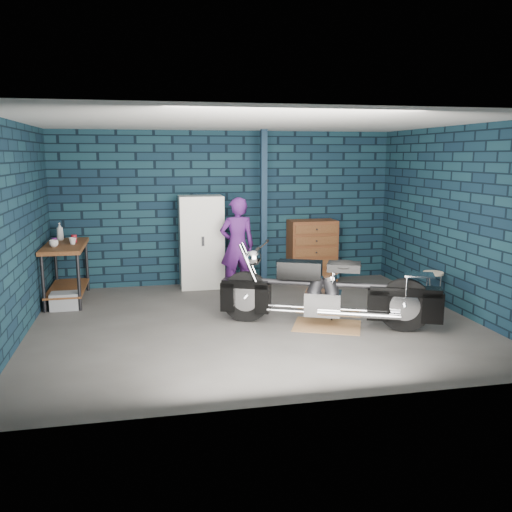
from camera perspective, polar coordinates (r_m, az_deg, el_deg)
The scene contains 16 objects.
ground at distance 7.52m, azimuth -0.07°, elevation -7.05°, with size 6.00×6.00×0.00m, color #4F4C4A.
room_walls at distance 7.72m, azimuth -0.92°, elevation 7.79°, with size 6.02×5.01×2.71m.
support_post at distance 9.24m, azimuth 0.82°, elevation 4.80°, with size 0.10×0.10×2.70m, color #102234.
workbench at distance 9.04m, azimuth -19.32°, elevation -1.66°, with size 0.60×1.40×0.91m, color brown.
drip_mat at distance 7.45m, azimuth 7.50°, elevation -7.30°, with size 0.89×0.67×0.01m, color olive.
motorcycle at distance 7.30m, azimuth 7.60°, elevation -3.19°, with size 2.51×0.68×1.11m, color black, non-canonical shape.
person at distance 8.94m, azimuth -1.98°, elevation 1.07°, with size 0.59×0.39×1.61m, color #541D70.
storage_bin at distance 8.63m, azimuth -19.47°, elevation -4.48°, with size 0.41×0.29×0.25m, color gray.
locker at distance 9.42m, azimuth -5.77°, elevation 1.48°, with size 0.75×0.53×1.60m, color silver.
tool_chest at distance 9.87m, azimuth 5.94°, elevation 0.50°, with size 0.85×0.47×1.13m, color brown.
shop_stool at distance 8.62m, azimuth 18.07°, elevation -3.40°, with size 0.30×0.30×0.55m, color beige, non-canonical shape.
cup_a at distance 8.74m, azimuth -20.52°, elevation 1.25°, with size 0.14×0.14×0.11m, color beige.
cup_b at distance 8.89m, azimuth -18.75°, elevation 1.50°, with size 0.11×0.11×0.11m, color beige.
mug_purple at distance 8.92m, azimuth -20.47°, elevation 1.44°, with size 0.08×0.08×0.11m, color #601A6B.
mug_red at distance 9.09m, azimuth -18.62°, elevation 1.75°, with size 0.09×0.09×0.12m, color maroon.
bottle at distance 9.40m, azimuth -19.94°, elevation 2.44°, with size 0.11×0.11×0.29m, color gray.
Camera 1 is at (-1.45, -7.02, 2.27)m, focal length 38.00 mm.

